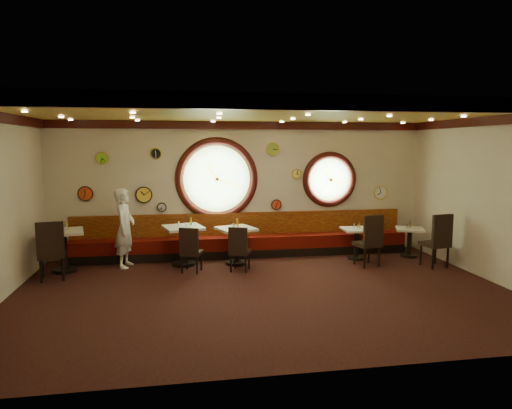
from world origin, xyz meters
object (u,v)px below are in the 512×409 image
at_px(chair_c, 239,246).
at_px(condiment_a_pepper, 66,228).
at_px(table_a, 64,246).
at_px(table_e, 409,239).
at_px(table_d, 357,240).
at_px(chair_b, 190,247).
at_px(chair_d, 370,237).
at_px(condiment_b_bottle, 191,221).
at_px(condiment_e_pepper, 409,226).
at_px(condiment_a_bottle, 67,226).
at_px(waiter, 125,228).
at_px(condiment_d_salt, 354,226).
at_px(condiment_c_pepper, 234,226).
at_px(condiment_e_salt, 407,226).
at_px(condiment_a_salt, 61,228).
at_px(condiment_e_bottle, 410,225).
at_px(condiment_b_salt, 179,224).
at_px(condiment_b_pepper, 186,224).
at_px(table_b, 184,241).
at_px(condiment_d_bottle, 360,225).
at_px(table_c, 236,241).
at_px(condiment_c_bottle, 237,223).
at_px(chair_a, 51,247).
at_px(condiment_c_salt, 233,225).
at_px(condiment_d_pepper, 357,227).
at_px(chair_e, 438,237).

bearing_deg(chair_c, condiment_a_pepper, -168.95).
xyz_separation_m(table_a, table_e, (7.80, 0.02, -0.12)).
xyz_separation_m(table_d, chair_c, (-2.85, -0.64, 0.10)).
xyz_separation_m(chair_b, chair_d, (3.88, -0.16, 0.11)).
distance_m(condiment_b_bottle, condiment_e_pepper, 5.15).
bearing_deg(condiment_a_bottle, waiter, 5.61).
xyz_separation_m(condiment_d_salt, condiment_c_pepper, (-2.82, -0.11, 0.10)).
relative_size(condiment_a_pepper, condiment_e_salt, 1.12).
bearing_deg(condiment_a_salt, condiment_e_pepper, -0.24).
xyz_separation_m(condiment_a_bottle, condiment_e_pepper, (7.72, -0.02, -0.22)).
xyz_separation_m(table_d, condiment_e_bottle, (1.38, 0.09, 0.30)).
bearing_deg(chair_b, condiment_e_pepper, 25.89).
height_order(condiment_b_salt, condiment_c_pepper, condiment_b_salt).
xyz_separation_m(chair_c, condiment_b_pepper, (-1.08, 0.69, 0.37)).
xyz_separation_m(table_a, condiment_d_salt, (6.43, 0.09, 0.23)).
relative_size(table_b, condiment_c_pepper, 9.73).
distance_m(condiment_e_bottle, waiter, 6.62).
bearing_deg(condiment_d_bottle, condiment_e_salt, -0.38).
bearing_deg(condiment_b_bottle, condiment_a_pepper, -175.16).
bearing_deg(waiter, chair_b, -106.32).
bearing_deg(condiment_a_salt, table_c, -1.10).
relative_size(condiment_a_bottle, condiment_e_bottle, 1.12).
bearing_deg(condiment_e_pepper, condiment_c_bottle, 178.59).
xyz_separation_m(condiment_d_salt, condiment_a_pepper, (-6.36, -0.06, 0.15)).
distance_m(chair_a, condiment_a_bottle, 0.79).
relative_size(table_c, condiment_e_bottle, 6.89).
height_order(chair_a, condiment_a_pepper, chair_a).
relative_size(table_a, table_b, 0.98).
xyz_separation_m(table_a, condiment_c_salt, (3.58, 0.07, 0.32)).
height_order(chair_b, condiment_c_salt, chair_b).
bearing_deg(table_d, waiter, 178.21).
xyz_separation_m(condiment_b_pepper, condiment_c_pepper, (1.06, -0.08, -0.05)).
bearing_deg(condiment_b_bottle, chair_d, -13.68).
xyz_separation_m(condiment_c_salt, condiment_b_pepper, (-1.04, -0.01, 0.05)).
height_order(condiment_a_pepper, condiment_d_pepper, condiment_a_pepper).
xyz_separation_m(condiment_d_bottle, condiment_e_bottle, (1.29, 0.03, -0.04)).
bearing_deg(table_c, chair_e, -13.30).
distance_m(chair_c, condiment_e_pepper, 4.22).
distance_m(condiment_b_salt, condiment_d_salt, 4.04).
distance_m(condiment_c_salt, condiment_e_pepper, 4.22).
xyz_separation_m(chair_c, condiment_c_pepper, (-0.02, 0.61, 0.33)).
height_order(chair_d, condiment_e_bottle, chair_d).
relative_size(table_b, condiment_e_salt, 9.58).
bearing_deg(condiment_e_bottle, condiment_c_salt, -179.57).
bearing_deg(chair_e, condiment_e_bottle, 84.37).
bearing_deg(condiment_a_pepper, condiment_c_bottle, 1.90).
xyz_separation_m(condiment_b_salt, condiment_d_bottle, (4.17, -0.08, -0.13)).
xyz_separation_m(condiment_b_salt, condiment_e_pepper, (5.40, -0.11, -0.20)).
xyz_separation_m(table_e, condiment_b_bottle, (-5.15, 0.22, 0.53)).
distance_m(condiment_a_salt, condiment_e_pepper, 7.84).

